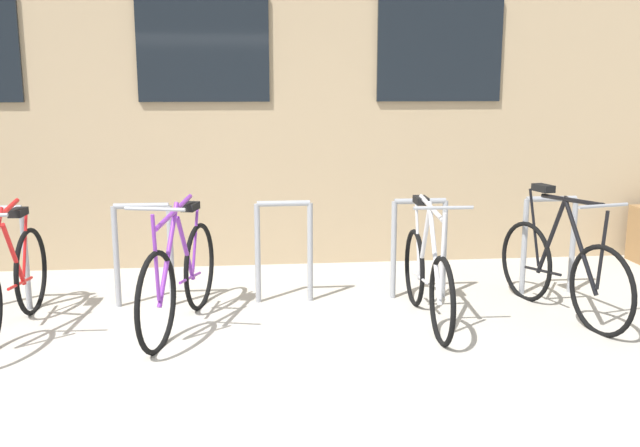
{
  "coord_description": "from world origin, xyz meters",
  "views": [
    {
      "loc": [
        0.41,
        -4.04,
        1.88
      ],
      "look_at": [
        1.0,
        1.6,
        0.75
      ],
      "focal_mm": 39.39,
      "sensor_mm": 36.0,
      "label": 1
    }
  ],
  "objects": [
    {
      "name": "bicycle_red",
      "position": [
        -1.42,
        1.31,
        0.39
      ],
      "size": [
        0.44,
        1.78,
        1.04
      ],
      "color": "black",
      "rests_on": "ground"
    },
    {
      "name": "bicycle_purple",
      "position": [
        -0.13,
        1.33,
        0.4
      ],
      "size": [
        0.56,
        1.71,
        1.05
      ],
      "color": "black",
      "rests_on": "ground"
    },
    {
      "name": "bicycle_black",
      "position": [
        2.96,
        1.3,
        0.39
      ],
      "size": [
        0.53,
        1.63,
        1.07
      ],
      "color": "black",
      "rests_on": "ground"
    },
    {
      "name": "storefront_building",
      "position": [
        0.0,
        5.93,
        2.68
      ],
      "size": [
        28.0,
        5.5,
        5.35
      ],
      "color": "tan",
      "rests_on": "ground"
    },
    {
      "name": "bicycle_silver",
      "position": [
        1.83,
        1.26,
        0.37
      ],
      "size": [
        0.44,
        1.63,
        1.04
      ],
      "color": "black",
      "rests_on": "ground"
    },
    {
      "name": "bike_rack",
      "position": [
        0.11,
        1.9,
        0.53
      ],
      "size": [
        6.51,
        0.05,
        0.9
      ],
      "color": "gray",
      "rests_on": "ground"
    },
    {
      "name": "ground_plane",
      "position": [
        0.0,
        0.0,
        0.0
      ],
      "size": [
        42.0,
        42.0,
        0.0
      ],
      "primitive_type": "plane",
      "color": "#B2ADA0"
    }
  ]
}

